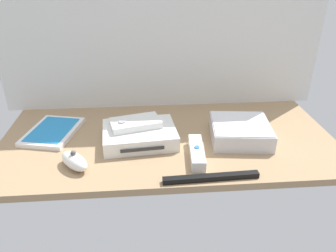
{
  "coord_description": "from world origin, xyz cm",
  "views": [
    {
      "loc": [
        -6.99,
        -85.71,
        49.18
      ],
      "look_at": [
        0.0,
        0.0,
        4.0
      ],
      "focal_mm": 34.95,
      "sensor_mm": 36.0,
      "label": 1
    }
  ],
  "objects": [
    {
      "name": "game_case",
      "position": [
        -35.35,
        5.41,
        0.76
      ],
      "size": [
        17.59,
        21.61,
        1.56
      ],
      "rotation": [
        0.0,
        0.0,
        -0.23
      ],
      "color": "white",
      "rests_on": "ground_plane"
    },
    {
      "name": "game_console",
      "position": [
        -8.52,
        -1.54,
        2.2
      ],
      "size": [
        22.38,
        17.94,
        4.4
      ],
      "rotation": [
        0.0,
        0.0,
        0.09
      ],
      "color": "white",
      "rests_on": "ground_plane"
    },
    {
      "name": "remote_classic_pad",
      "position": [
        -9.63,
        -0.34,
        5.41
      ],
      "size": [
        15.91,
        11.25,
        2.4
      ],
      "rotation": [
        0.0,
        0.0,
        0.25
      ],
      "color": "white",
      "rests_on": "game_console"
    },
    {
      "name": "sensor_bar",
      "position": [
        8.87,
        -21.71,
        0.7
      ],
      "size": [
        24.05,
        2.75,
        1.4
      ],
      "primitive_type": "cube",
      "rotation": [
        0.0,
        0.0,
        0.04
      ],
      "color": "black",
      "rests_on": "ground_plane"
    },
    {
      "name": "ground_plane",
      "position": [
        0.0,
        0.0,
        -1.0
      ],
      "size": [
        100.0,
        48.0,
        2.0
      ],
      "primitive_type": "cube",
      "color": "#9E7F5B",
      "rests_on": "ground"
    },
    {
      "name": "back_wall",
      "position": [
        0.0,
        24.6,
        32.0
      ],
      "size": [
        110.0,
        1.2,
        64.0
      ],
      "primitive_type": "cube",
      "color": "silver",
      "rests_on": "ground"
    },
    {
      "name": "remote_nunchuk",
      "position": [
        -25.35,
        -13.61,
        2.04
      ],
      "size": [
        9.88,
        10.43,
        5.1
      ],
      "rotation": [
        0.0,
        0.0,
        0.72
      ],
      "color": "white",
      "rests_on": "ground_plane"
    },
    {
      "name": "mini_computer",
      "position": [
        21.4,
        -2.36,
        2.64
      ],
      "size": [
        18.78,
        18.78,
        5.3
      ],
      "rotation": [
        0.0,
        0.0,
        -0.11
      ],
      "color": "silver",
      "rests_on": "ground_plane"
    },
    {
      "name": "remote_wand",
      "position": [
        6.9,
        -11.32,
        1.51
      ],
      "size": [
        4.69,
        15.03,
        3.4
      ],
      "rotation": [
        0.0,
        0.0,
        -0.07
      ],
      "color": "white",
      "rests_on": "ground_plane"
    }
  ]
}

